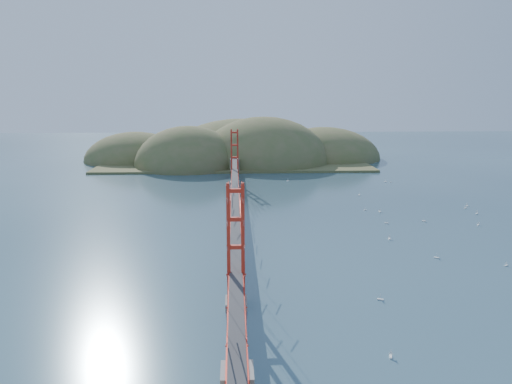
{
  "coord_description": "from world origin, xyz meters",
  "views": [
    {
      "loc": [
        -0.05,
        -73.13,
        19.82
      ],
      "look_at": [
        3.15,
        0.0,
        4.63
      ],
      "focal_mm": 35.0,
      "sensor_mm": 36.0,
      "label": 1
    }
  ],
  "objects_px": {
    "sailboat_1": "(424,220)",
    "sailboat_2": "(437,257)",
    "sailboat_0": "(380,211)",
    "bridge": "(235,176)"
  },
  "relations": [
    {
      "from": "sailboat_0",
      "to": "sailboat_1",
      "type": "height_order",
      "value": "sailboat_0"
    },
    {
      "from": "sailboat_1",
      "to": "sailboat_2",
      "type": "bearing_deg",
      "value": -105.97
    },
    {
      "from": "sailboat_1",
      "to": "sailboat_2",
      "type": "distance_m",
      "value": 17.27
    },
    {
      "from": "sailboat_2",
      "to": "sailboat_0",
      "type": "bearing_deg",
      "value": 90.68
    },
    {
      "from": "sailboat_0",
      "to": "sailboat_2",
      "type": "height_order",
      "value": "sailboat_0"
    },
    {
      "from": "bridge",
      "to": "sailboat_1",
      "type": "distance_m",
      "value": 29.55
    },
    {
      "from": "sailboat_0",
      "to": "sailboat_2",
      "type": "xyz_separation_m",
      "value": [
        0.27,
        -22.79,
        -0.0
      ]
    },
    {
      "from": "sailboat_1",
      "to": "sailboat_2",
      "type": "height_order",
      "value": "same"
    },
    {
      "from": "sailboat_0",
      "to": "sailboat_1",
      "type": "xyz_separation_m",
      "value": [
        5.02,
        -6.19,
        -0.0
      ]
    },
    {
      "from": "sailboat_1",
      "to": "sailboat_0",
      "type": "bearing_deg",
      "value": 129.03
    }
  ]
}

